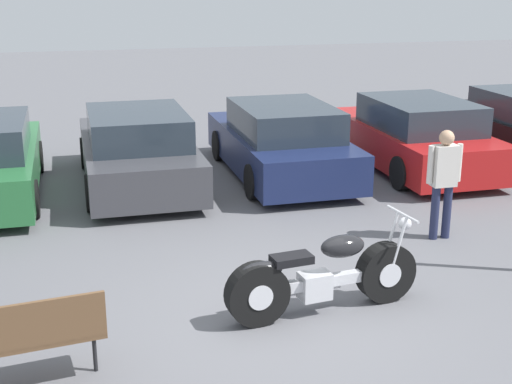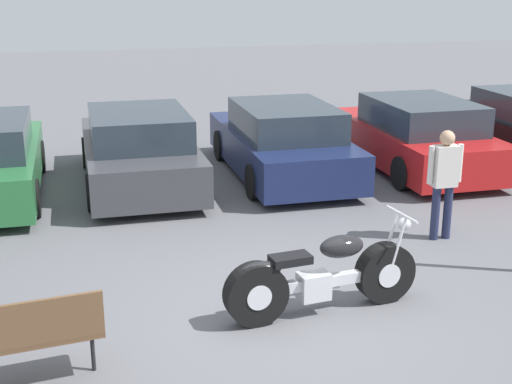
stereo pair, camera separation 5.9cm
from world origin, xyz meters
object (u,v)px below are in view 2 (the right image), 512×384
parked_car_dark_grey (139,150)px  park_bench (6,337)px  parked_car_red (415,136)px  person_standing (444,176)px  motorcycle (321,277)px  parked_car_navy (282,142)px

parked_car_dark_grey → park_bench: bearing=-105.6°
parked_car_dark_grey → parked_car_red: (5.27, -0.17, 0.00)m
parked_car_dark_grey → person_standing: (3.87, -3.81, 0.29)m
motorcycle → parked_car_dark_grey: (-1.44, 5.58, 0.21)m
parked_car_navy → park_bench: bearing=-124.9°
parked_car_red → park_bench: bearing=-138.7°
motorcycle → parked_car_dark_grey: parked_car_dark_grey is taller
parked_car_navy → park_bench: (-4.42, -6.34, -0.09)m
parked_car_red → person_standing: person_standing is taller
parked_car_navy → person_standing: size_ratio=2.81×
parked_car_red → park_bench: 9.40m
park_bench → person_standing: (5.65, 2.56, 0.38)m
motorcycle → parked_car_red: parked_car_red is taller
parked_car_navy → parked_car_red: 2.64m
motorcycle → parked_car_dark_grey: size_ratio=0.52×
parked_car_navy → parked_car_red: same height
parked_car_navy → person_standing: 3.98m
park_bench → motorcycle: bearing=13.8°
parked_car_dark_grey → parked_car_red: same height
parked_car_dark_grey → parked_car_red: 5.27m
parked_car_dark_grey → person_standing: bearing=-44.6°
parked_car_red → person_standing: 3.92m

